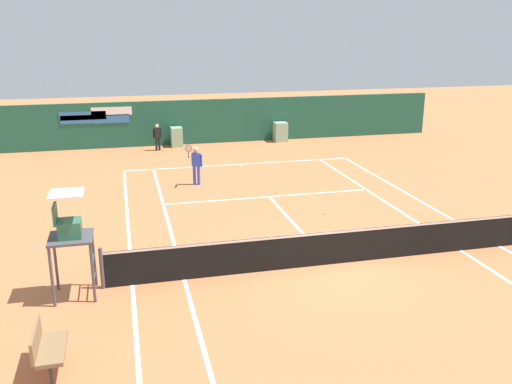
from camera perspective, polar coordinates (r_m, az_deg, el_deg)
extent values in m
plane|color=#C67042|center=(15.32, 7.72, -7.38)|extent=(80.00, 80.00, 0.00)
cube|color=white|center=(25.97, -1.70, 2.88)|extent=(10.60, 0.10, 0.01)
cube|color=white|center=(14.37, -12.64, -9.34)|extent=(0.10, 23.40, 0.01)
cube|color=white|center=(14.43, -7.42, -8.94)|extent=(0.10, 23.40, 0.01)
cube|color=white|center=(17.12, 20.35, -5.66)|extent=(0.10, 23.40, 0.01)
cube|color=white|center=(17.86, 23.83, -5.14)|extent=(0.10, 23.40, 0.01)
cube|color=white|center=(21.01, 1.37, -0.48)|extent=(8.00, 0.10, 0.01)
cube|color=white|center=(18.10, 4.04, -3.39)|extent=(0.10, 6.40, 0.01)
cube|color=white|center=(25.83, -1.63, 2.80)|extent=(0.10, 0.24, 0.01)
cylinder|color=#4C4C51|center=(14.16, -15.63, -7.59)|extent=(0.10, 0.10, 1.07)
cube|color=black|center=(15.13, 7.79, -5.74)|extent=(12.00, 0.03, 0.95)
cube|color=white|center=(14.97, 7.86, -4.17)|extent=(12.00, 0.04, 0.06)
cube|color=#1E5642|center=(30.83, -3.83, 7.33)|extent=(25.00, 0.24, 2.41)
cube|color=#2D6BA8|center=(30.25, -17.99, 7.12)|extent=(1.65, 0.02, 0.44)
cube|color=#2D6BA8|center=(30.20, -17.45, 7.52)|extent=(2.34, 0.02, 0.44)
cube|color=#2D6BA8|center=(30.18, -14.67, 7.31)|extent=(1.83, 0.02, 0.44)
cube|color=white|center=(30.12, -14.68, 8.06)|extent=(2.07, 0.02, 0.44)
cube|color=#8CB793|center=(30.09, -8.19, 5.64)|extent=(0.60, 0.70, 1.04)
cube|color=#8CB793|center=(31.18, 2.53, 6.22)|extent=(0.70, 0.70, 1.07)
cylinder|color=#47474C|center=(14.29, -16.37, -6.58)|extent=(0.07, 0.07, 1.46)
cylinder|color=#47474C|center=(13.47, -16.49, -8.06)|extent=(0.07, 0.07, 1.46)
cylinder|color=#47474C|center=(14.37, -19.97, -6.79)|extent=(0.07, 0.07, 1.46)
cylinder|color=#47474C|center=(13.55, -20.32, -8.27)|extent=(0.07, 0.07, 1.46)
cylinder|color=#47474C|center=(14.00, -16.33, -8.39)|extent=(0.04, 0.81, 0.04)
cylinder|color=#47474C|center=(13.82, -16.47, -6.74)|extent=(0.04, 0.81, 0.04)
cube|color=#47474C|center=(13.63, -18.58, -4.48)|extent=(1.00, 1.00, 0.06)
cube|color=#2D664C|center=(13.55, -18.67, -3.58)|extent=(0.52, 0.56, 0.40)
cube|color=#2D664C|center=(13.46, -20.04, -2.15)|extent=(0.06, 0.56, 0.45)
cube|color=white|center=(13.29, -19.00, -0.13)|extent=(0.76, 0.80, 0.04)
cylinder|color=#38383D|center=(11.96, -19.91, -14.64)|extent=(0.06, 0.06, 0.38)
cylinder|color=#38383D|center=(11.12, -20.40, -17.30)|extent=(0.06, 0.06, 0.38)
cube|color=olive|center=(11.42, -20.26, -14.94)|extent=(0.48, 1.17, 0.08)
cube|color=olive|center=(11.33, -21.78, -13.91)|extent=(0.06, 1.17, 0.42)
cylinder|color=blue|center=(22.64, -5.93, 1.71)|extent=(0.13, 0.13, 0.78)
cylinder|color=blue|center=(22.66, -6.37, 1.71)|extent=(0.13, 0.13, 0.78)
cube|color=blue|center=(22.49, -6.20, 3.34)|extent=(0.39, 0.28, 0.54)
sphere|color=tan|center=(22.40, -6.23, 4.28)|extent=(0.21, 0.21, 0.21)
cylinder|color=white|center=(22.38, -6.24, 4.48)|extent=(0.20, 0.20, 0.06)
cylinder|color=blue|center=(22.47, -5.66, 3.24)|extent=(0.08, 0.08, 0.52)
cylinder|color=tan|center=(22.21, -6.86, 3.74)|extent=(0.21, 0.53, 0.08)
cylinder|color=black|center=(21.93, -6.96, 3.86)|extent=(0.03, 0.03, 0.22)
torus|color=#DB3838|center=(21.88, -6.98, 4.50)|extent=(0.30, 0.10, 0.30)
cylinder|color=silver|center=(21.88, -6.98, 4.50)|extent=(0.25, 0.07, 0.26)
cylinder|color=black|center=(29.31, -9.95, 4.93)|extent=(0.11, 0.11, 0.70)
cylinder|color=black|center=(29.27, -10.25, 4.90)|extent=(0.11, 0.11, 0.70)
cube|color=black|center=(29.18, -10.16, 6.05)|extent=(0.34, 0.23, 0.49)
sphere|color=beige|center=(29.12, -10.19, 6.71)|extent=(0.19, 0.19, 0.19)
cylinder|color=black|center=(29.23, -9.78, 6.02)|extent=(0.07, 0.07, 0.47)
cylinder|color=black|center=(29.14, -10.52, 5.95)|extent=(0.07, 0.07, 0.47)
sphere|color=#CCE033|center=(21.49, 2.11, -0.01)|extent=(0.07, 0.07, 0.07)
sphere|color=#CCE033|center=(19.18, 7.11, -2.22)|extent=(0.07, 0.07, 0.07)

